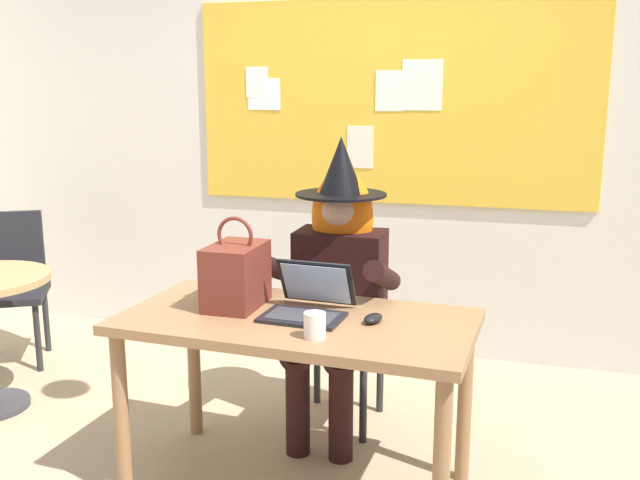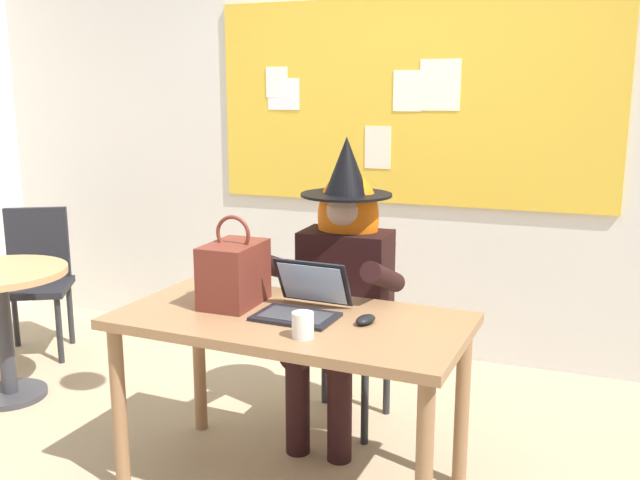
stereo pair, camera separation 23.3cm
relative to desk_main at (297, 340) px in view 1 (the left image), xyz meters
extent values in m
cube|color=silver|center=(0.04, 1.74, 0.79)|extent=(6.08, 0.10, 2.88)
cube|color=gold|center=(0.04, 1.67, 0.90)|extent=(2.40, 0.02, 1.20)
cube|color=white|center=(0.23, 1.66, 1.00)|extent=(0.24, 0.00, 0.29)
cube|color=white|center=(-0.76, 1.66, 0.95)|extent=(0.21, 0.01, 0.19)
cube|color=white|center=(-0.80, 1.66, 1.02)|extent=(0.14, 0.01, 0.18)
cube|color=white|center=(0.04, 1.66, 0.97)|extent=(0.17, 0.00, 0.24)
cube|color=#F4E0C6|center=(-0.14, 1.66, 0.64)|extent=(0.16, 0.00, 0.25)
cube|color=#8E6642|center=(0.00, 0.00, 0.08)|extent=(1.42, 0.77, 0.04)
cylinder|color=#8E6642|center=(-0.65, -0.26, -0.30)|extent=(0.06, 0.06, 0.71)
cylinder|color=#8E6642|center=(0.62, -0.32, -0.30)|extent=(0.06, 0.06, 0.71)
cylinder|color=#8E6642|center=(-0.62, 0.32, -0.30)|extent=(0.06, 0.06, 0.71)
cylinder|color=#8E6642|center=(0.65, 0.26, -0.30)|extent=(0.06, 0.06, 0.71)
cube|color=#4C1E19|center=(0.01, 0.63, -0.22)|extent=(0.43, 0.43, 0.04)
cube|color=#4C1E19|center=(0.01, 0.82, 0.02)|extent=(0.38, 0.05, 0.45)
cylinder|color=#262628|center=(0.17, 0.46, -0.45)|extent=(0.04, 0.04, 0.41)
cylinder|color=#262628|center=(-0.17, 0.47, -0.45)|extent=(0.04, 0.04, 0.41)
cylinder|color=#262628|center=(0.18, 0.80, -0.45)|extent=(0.04, 0.04, 0.41)
cylinder|color=#262628|center=(-0.16, 0.81, -0.45)|extent=(0.04, 0.04, 0.41)
cylinder|color=black|center=(0.11, 0.28, -0.43)|extent=(0.11, 0.11, 0.45)
cylinder|color=black|center=(-0.09, 0.27, -0.43)|extent=(0.11, 0.11, 0.45)
cylinder|color=black|center=(0.11, 0.44, -0.17)|extent=(0.16, 0.42, 0.15)
cylinder|color=black|center=(-0.09, 0.44, -0.17)|extent=(0.16, 0.42, 0.15)
cube|color=black|center=(0.01, 0.65, 0.06)|extent=(0.42, 0.27, 0.52)
cylinder|color=black|center=(0.26, 0.43, 0.17)|extent=(0.10, 0.46, 0.24)
cylinder|color=black|center=(-0.24, 0.42, 0.17)|extent=(0.10, 0.46, 0.24)
sphere|color=#D1A889|center=(0.01, 0.65, 0.42)|extent=(0.20, 0.20, 0.20)
ellipsoid|color=orange|center=(0.01, 0.68, 0.38)|extent=(0.30, 0.22, 0.44)
cylinder|color=black|center=(0.01, 0.65, 0.49)|extent=(0.43, 0.43, 0.01)
cone|color=black|center=(0.01, 0.65, 0.63)|extent=(0.21, 0.21, 0.27)
cube|color=black|center=(0.03, -0.02, 0.10)|extent=(0.33, 0.23, 0.01)
cube|color=#333338|center=(0.03, -0.02, 0.11)|extent=(0.27, 0.17, 0.00)
cube|color=black|center=(0.04, 0.14, 0.21)|extent=(0.32, 0.12, 0.19)
cube|color=#99B7E0|center=(0.04, 0.13, 0.20)|extent=(0.28, 0.10, 0.17)
ellipsoid|color=black|center=(0.31, 0.02, 0.11)|extent=(0.09, 0.12, 0.03)
cube|color=maroon|center=(-0.28, 0.06, 0.23)|extent=(0.20, 0.30, 0.26)
torus|color=maroon|center=(-0.28, 0.06, 0.40)|extent=(0.16, 0.02, 0.16)
cylinder|color=silver|center=(0.14, -0.21, 0.14)|extent=(0.08, 0.08, 0.09)
cube|color=black|center=(-2.08, 0.82, -0.22)|extent=(0.57, 0.57, 0.04)
cube|color=black|center=(-2.17, 0.98, 0.03)|extent=(0.35, 0.22, 0.45)
cylinder|color=#262628|center=(-1.85, 0.75, -0.44)|extent=(0.04, 0.04, 0.41)
cylinder|color=#262628|center=(-2.02, 1.05, -0.44)|extent=(0.04, 0.04, 0.41)
camera|label=1|loc=(0.84, -2.51, 0.97)|focal=39.44mm
camera|label=2|loc=(1.06, -2.44, 0.97)|focal=39.44mm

